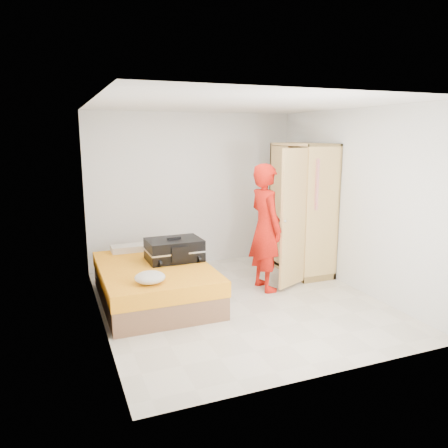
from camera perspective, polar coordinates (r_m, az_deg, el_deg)
name	(u,v)px	position (r m, az deg, el deg)	size (l,w,h in m)	color
room	(240,208)	(5.68, 2.10, 2.16)	(4.00, 4.02, 2.60)	beige
bed	(155,283)	(6.07, -9.04, -7.58)	(1.42, 2.02, 0.50)	brown
wardrobe	(301,213)	(7.14, 10.05, 1.48)	(1.12, 1.42, 2.10)	#E4C56F
person	(266,228)	(6.31, 5.45, -0.47)	(0.67, 0.44, 1.84)	red
suitcase	(174,250)	(6.17, -6.52, -3.36)	(0.78, 0.59, 0.33)	black
round_cushion	(150,277)	(5.29, -9.65, -6.90)	(0.37, 0.37, 0.14)	beige
pillow	(129,248)	(6.76, -12.30, -3.11)	(0.53, 0.27, 0.10)	beige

